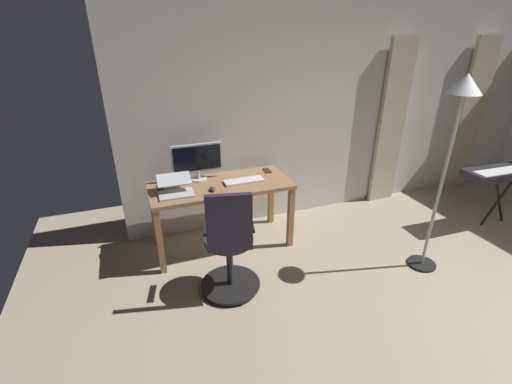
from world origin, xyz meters
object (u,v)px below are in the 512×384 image
(computer_keyboard, at_px, (244,181))
(cell_phone_by_monitor, at_px, (267,171))
(desk, at_px, (221,192))
(office_chair, at_px, (229,247))
(computer_monitor, at_px, (197,160))
(cell_phone_face_up, at_px, (161,187))
(piano_keyboard, at_px, (508,172))
(floor_lamp, at_px, (457,120))
(mug_coffee, at_px, (174,179))
(laptop, at_px, (175,189))
(computer_mouse, at_px, (212,189))

(computer_keyboard, height_order, cell_phone_by_monitor, computer_keyboard)
(desk, relative_size, office_chair, 1.38)
(computer_monitor, relative_size, cell_phone_face_up, 3.81)
(desk, xyz_separation_m, cell_phone_face_up, (0.61, -0.12, 0.10))
(piano_keyboard, xyz_separation_m, floor_lamp, (1.48, 0.37, 0.83))
(cell_phone_face_up, distance_m, mug_coffee, 0.18)
(laptop, height_order, mug_coffee, laptop)
(cell_phone_by_monitor, bearing_deg, computer_keyboard, 33.76)
(mug_coffee, bearing_deg, desk, 157.17)
(computer_monitor, bearing_deg, office_chair, 92.38)
(desk, xyz_separation_m, mug_coffee, (0.45, -0.19, 0.15))
(desk, xyz_separation_m, cell_phone_by_monitor, (-0.60, -0.17, 0.10))
(laptop, bearing_deg, cell_phone_face_up, -55.70)
(computer_mouse, xyz_separation_m, mug_coffee, (0.33, -0.33, 0.03))
(cell_phone_face_up, bearing_deg, office_chair, 119.56)
(computer_keyboard, height_order, piano_keyboard, computer_keyboard)
(desk, relative_size, floor_lamp, 0.78)
(mug_coffee, distance_m, piano_keyboard, 3.89)
(computer_monitor, xyz_separation_m, piano_keyboard, (-3.51, 0.93, -0.28))
(desk, distance_m, cell_phone_face_up, 0.63)
(computer_monitor, distance_m, cell_phone_by_monitor, 0.82)
(office_chair, bearing_deg, piano_keyboard, 13.96)
(laptop, height_order, computer_mouse, laptop)
(office_chair, relative_size, cell_phone_face_up, 7.48)
(cell_phone_face_up, height_order, floor_lamp, floor_lamp)
(laptop, bearing_deg, mug_coffee, -94.59)
(computer_mouse, relative_size, cell_phone_face_up, 0.69)
(office_chair, height_order, cell_phone_face_up, office_chair)
(computer_monitor, bearing_deg, mug_coffee, 3.62)
(laptop, height_order, floor_lamp, floor_lamp)
(desk, distance_m, office_chair, 0.84)
(desk, xyz_separation_m, laptop, (0.48, 0.08, 0.15))
(office_chair, relative_size, laptop, 3.14)
(cell_phone_by_monitor, xyz_separation_m, floor_lamp, (-1.24, 1.27, 0.77))
(office_chair, xyz_separation_m, laptop, (0.33, -0.73, 0.30))
(desk, relative_size, computer_monitor, 2.71)
(computer_monitor, height_order, computer_mouse, computer_monitor)
(cell_phone_by_monitor, relative_size, mug_coffee, 1.05)
(floor_lamp, bearing_deg, piano_keyboard, -165.98)
(office_chair, xyz_separation_m, computer_mouse, (-0.03, -0.67, 0.27))
(desk, distance_m, mug_coffee, 0.51)
(computer_keyboard, bearing_deg, computer_mouse, 15.09)
(cell_phone_by_monitor, relative_size, floor_lamp, 0.08)
(cell_phone_by_monitor, xyz_separation_m, mug_coffee, (1.05, -0.02, 0.05))
(computer_monitor, height_order, piano_keyboard, computer_monitor)
(computer_monitor, relative_size, computer_keyboard, 1.28)
(computer_mouse, distance_m, piano_keyboard, 3.50)
(piano_keyboard, bearing_deg, cell_phone_face_up, -9.93)
(cell_phone_face_up, relative_size, floor_lamp, 0.08)
(computer_monitor, bearing_deg, computer_keyboard, 150.90)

